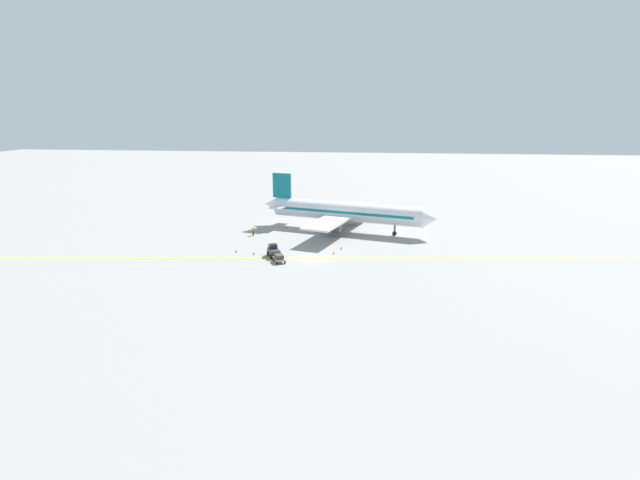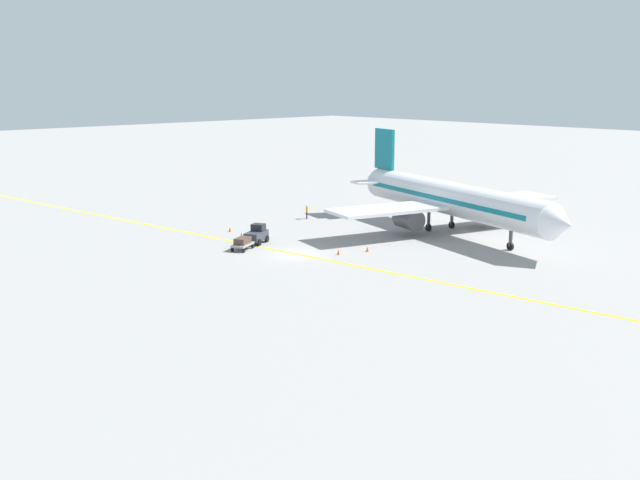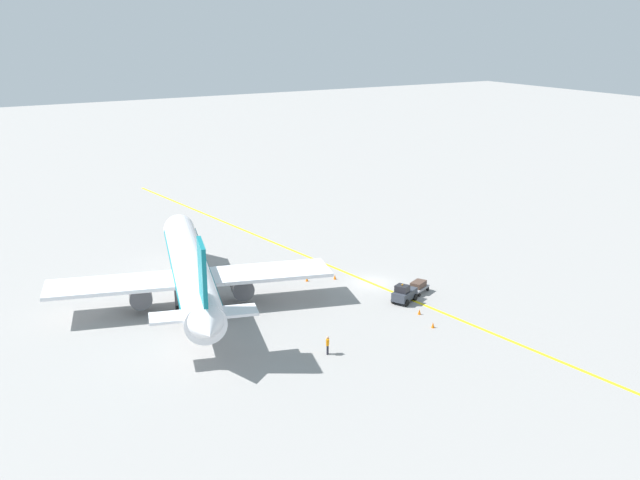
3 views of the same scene
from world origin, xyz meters
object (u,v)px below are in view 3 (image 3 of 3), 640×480
Objects in this scene: traffic_cone_mid_apron at (419,312)px; traffic_cone_by_wingtip at (307,279)px; ground_crew_worker at (328,345)px; traffic_cone_far_edge at (335,277)px; baggage_tug_dark at (404,294)px; traffic_cone_near_nose at (433,325)px; baggage_cart_trailing at (418,286)px; airplane_at_gate at (190,271)px.

traffic_cone_mid_apron and traffic_cone_by_wingtip have the same top height.
traffic_cone_far_edge is (10.65, 16.22, -0.63)m from ground_crew_worker.
baggage_tug_dark is 6.10× the size of traffic_cone_mid_apron.
traffic_cone_near_nose is 16.29m from traffic_cone_far_edge.
baggage_tug_dark is 9.87m from traffic_cone_far_edge.
baggage_tug_dark is at bearing -62.48° from traffic_cone_by_wingtip.
traffic_cone_mid_apron is 1.00× the size of traffic_cone_far_edge.
baggage_cart_trailing is (2.95, 1.47, -0.14)m from baggage_tug_dark.
baggage_tug_dark is (19.06, -10.15, -2.81)m from airplane_at_gate.
ground_crew_worker is (-16.07, -8.16, 0.15)m from baggage_cart_trailing.
baggage_tug_dark is 6.10× the size of traffic_cone_by_wingtip.
traffic_cone_mid_apron is at bearing -126.36° from baggage_cart_trailing.
baggage_tug_dark is at bearing -153.54° from baggage_cart_trailing.
ground_crew_worker is 18.85m from traffic_cone_by_wingtip.
baggage_cart_trailing is 5.37× the size of traffic_cone_by_wingtip.
ground_crew_worker is 3.05× the size of traffic_cone_far_edge.
baggage_cart_trailing reaches higher than traffic_cone_by_wingtip.
traffic_cone_mid_apron is 13.12m from traffic_cone_far_edge.
traffic_cone_by_wingtip is at bearing 117.52° from baggage_tug_dark.
airplane_at_gate is 11.83× the size of baggage_cart_trailing.
baggage_tug_dark is at bearing 76.63° from traffic_cone_near_nose.
traffic_cone_near_nose is (-1.60, -6.74, -0.63)m from baggage_tug_dark.
airplane_at_gate is 14.01m from traffic_cone_by_wingtip.
traffic_cone_by_wingtip is (-5.49, 10.54, -0.63)m from baggage_tug_dark.
baggage_cart_trailing is at bearing -47.05° from traffic_cone_by_wingtip.
traffic_cone_near_nose and traffic_cone_by_wingtip have the same top height.
traffic_cone_far_edge is at bearing 93.06° from traffic_cone_near_nose.
baggage_tug_dark is at bearing 27.01° from ground_crew_worker.
traffic_cone_mid_apron is at bearing 14.51° from ground_crew_worker.
traffic_cone_far_edge is at bearing 123.94° from baggage_cart_trailing.
traffic_cone_near_nose is (17.46, -16.88, -3.43)m from airplane_at_gate.
ground_crew_worker is 11.53m from traffic_cone_near_nose.
baggage_cart_trailing is 12.40m from traffic_cone_by_wingtip.
traffic_cone_mid_apron is (-0.68, -3.47, -0.63)m from baggage_tug_dark.
ground_crew_worker is at bearing -113.89° from traffic_cone_by_wingtip.
traffic_cone_by_wingtip is (-3.89, 17.27, 0.00)m from traffic_cone_near_nose.
traffic_cone_mid_apron is at bearing -82.16° from traffic_cone_far_edge.
baggage_tug_dark is 6.10× the size of traffic_cone_far_edge.
traffic_cone_near_nose is at bearing -105.71° from traffic_cone_mid_apron.
ground_crew_worker is 12.86m from traffic_cone_mid_apron.
airplane_at_gate is 63.51× the size of traffic_cone_mid_apron.
baggage_cart_trailing is 5.37× the size of traffic_cone_far_edge.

